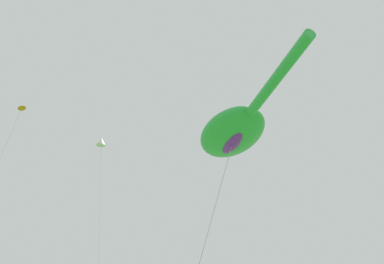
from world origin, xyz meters
name	(u,v)px	position (x,y,z in m)	size (l,w,h in m)	color
big_show_kite	(234,132)	(5.42, 8.44, 11.27)	(6.85, 8.80, 11.90)	green
small_kite_diamond_red	(101,142)	(11.60, 30.65, 22.43)	(1.40, 4.82, 22.97)	white
small_kite_bird_shape	(18,116)	(-0.07, 21.44, 15.67)	(2.15, 0.77, 16.45)	orange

